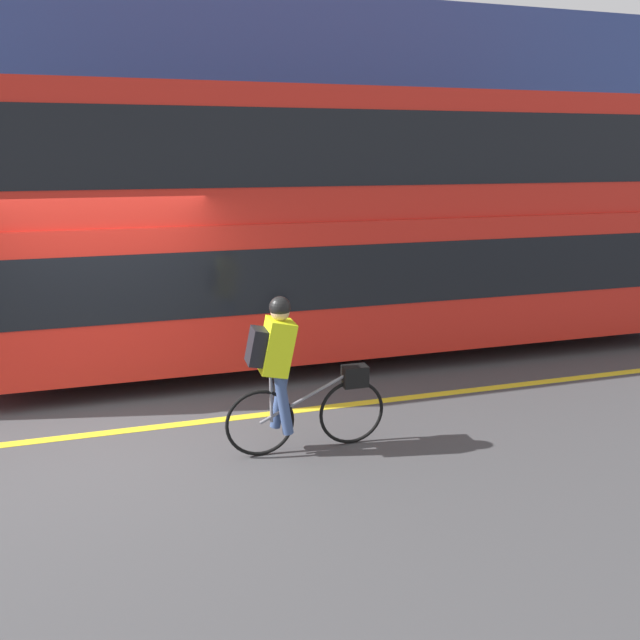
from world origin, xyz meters
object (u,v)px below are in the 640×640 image
Objects in this scene: trash_bin at (208,281)px; cyclist_on_bike at (290,370)px; bus at (354,216)px; street_sign_post at (248,238)px.

cyclist_on_bike is at bearing -88.50° from trash_bin.
bus is 10.19× the size of trash_bin.
street_sign_post is (-1.09, 2.82, -0.65)m from bus.
bus is 4.56× the size of street_sign_post.
trash_bin is at bearing 179.52° from street_sign_post.
street_sign_post is (0.79, -0.01, 0.78)m from trash_bin.
trash_bin is (-0.15, 5.86, -0.23)m from cyclist_on_bike.
cyclist_on_bike is 5.92m from street_sign_post.
bus is at bearing 60.36° from cyclist_on_bike.
street_sign_post is at bearing 83.82° from cyclist_on_bike.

